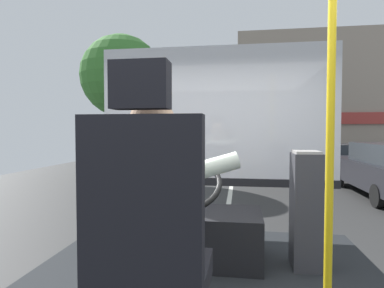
# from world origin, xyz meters

# --- Properties ---
(ground) EXTENTS (18.00, 44.00, 0.06)m
(ground) POSITION_xyz_m (0.00, 8.80, -0.02)
(ground) COLOR #2C2C2C
(driver_seat) EXTENTS (0.48, 0.48, 1.31)m
(driver_seat) POSITION_xyz_m (-0.13, -0.50, 1.23)
(driver_seat) COLOR black
(driver_seat) RESTS_ON bus_floor
(bus_driver) EXTENTS (0.77, 0.55, 0.74)m
(bus_driver) POSITION_xyz_m (-0.13, -0.38, 1.40)
(bus_driver) COLOR #282833
(bus_driver) RESTS_ON driver_seat
(steering_console) EXTENTS (1.10, 1.03, 0.86)m
(steering_console) POSITION_xyz_m (-0.13, 0.75, 0.90)
(steering_console) COLOR black
(steering_console) RESTS_ON bus_floor
(handrail_pole) EXTENTS (0.04, 0.04, 1.93)m
(handrail_pole) POSITION_xyz_m (0.73, 0.05, 1.64)
(handrail_pole) COLOR gold
(handrail_pole) RESTS_ON bus_floor
(fare_box) EXTENTS (0.21, 0.27, 0.90)m
(fare_box) POSITION_xyz_m (0.75, 0.75, 1.12)
(fare_box) COLOR #333338
(fare_box) RESTS_ON bus_floor
(windshield_panel) EXTENTS (2.50, 0.08, 1.48)m
(windshield_panel) POSITION_xyz_m (0.00, 1.62, 1.72)
(windshield_panel) COLOR silver
(street_tree) EXTENTS (2.86, 2.86, 5.09)m
(street_tree) POSITION_xyz_m (-3.88, 9.08, 3.64)
(street_tree) COLOR #4C3828
(street_tree) RESTS_ON ground
(shop_building) EXTENTS (12.50, 4.16, 7.15)m
(shop_building) POSITION_xyz_m (6.37, 17.94, 3.57)
(shop_building) COLOR gray
(shop_building) RESTS_ON ground
(parked_car_charcoal) EXTENTS (2.01, 4.00, 1.21)m
(parked_car_charcoal) POSITION_xyz_m (4.64, 11.92, 0.62)
(parked_car_charcoal) COLOR #474C51
(parked_car_charcoal) RESTS_ON ground
(parked_car_white) EXTENTS (1.87, 4.38, 1.21)m
(parked_car_white) POSITION_xyz_m (4.77, 17.62, 0.62)
(parked_car_white) COLOR silver
(parked_car_white) RESTS_ON ground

